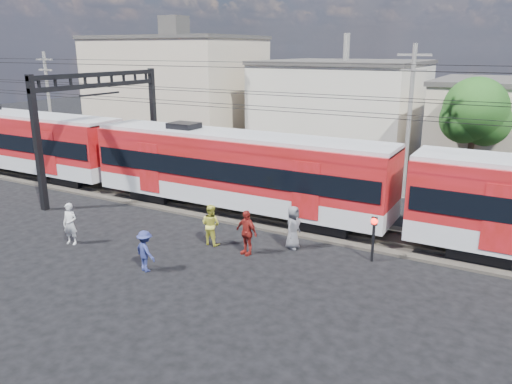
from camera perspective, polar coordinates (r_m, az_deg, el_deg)
ground at (r=19.52m, az=-12.46°, el=-9.25°), size 120.00×120.00×0.00m
track_bed at (r=25.53m, az=-0.56°, el=-2.57°), size 70.00×3.40×0.12m
rail_near at (r=24.88m, az=-1.42°, el=-2.79°), size 70.00×0.12×0.12m
rail_far at (r=26.11m, az=0.26°, el=-1.86°), size 70.00×0.12×0.12m
commuter_train at (r=25.20m, az=-1.86°, el=2.72°), size 50.30×3.08×4.17m
catenary at (r=29.62m, az=-15.48°, el=9.53°), size 70.00×9.30×7.52m
building_west at (r=47.15m, az=-9.06°, el=11.56°), size 14.28×10.20×9.30m
building_midwest at (r=42.62m, az=9.99°, el=9.70°), size 12.24×12.24×7.30m
utility_pole_mid at (r=28.86m, az=17.10°, el=8.04°), size 1.80×0.24×8.50m
utility_pole_west at (r=43.61m, az=-22.60°, el=9.69°), size 1.80×0.24×8.00m
tree_near at (r=31.41m, az=24.10°, el=8.19°), size 3.82×3.64×6.72m
pedestrian_a at (r=23.08m, az=-20.48°, el=-3.43°), size 0.74×0.56×1.84m
pedestrian_b at (r=21.68m, az=-5.20°, el=-3.73°), size 0.90×0.71×1.80m
pedestrian_c at (r=19.56m, az=-12.55°, el=-6.61°), size 1.17×0.87×1.62m
pedestrian_d at (r=20.56m, az=-1.10°, el=-4.63°), size 1.20×0.74×1.91m
pedestrian_e at (r=21.22m, az=4.25°, el=-4.05°), size 0.62×0.93×1.87m
crossing_signal at (r=20.28m, az=13.31°, el=-4.33°), size 0.27×0.27×1.88m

